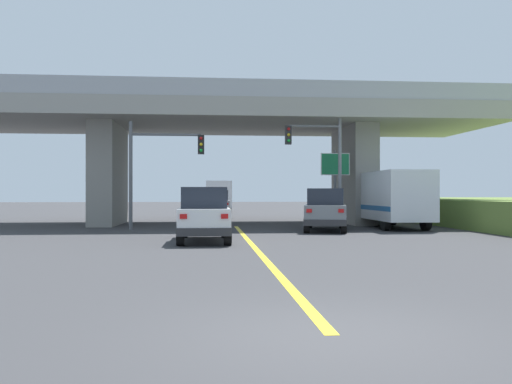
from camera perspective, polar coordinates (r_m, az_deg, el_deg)
ground at (r=32.49m, az=-2.32°, el=-3.30°), size 160.00×160.00×0.00m
overpass_bridge at (r=32.64m, az=-2.32°, el=6.24°), size 29.89×9.70×7.56m
lane_divider_stripe at (r=18.53m, az=-0.19°, el=-5.70°), size 0.20×22.96×0.01m
suv_lead at (r=20.67m, az=-5.35°, el=-2.32°), size 1.88×4.54×2.02m
suv_crossing at (r=26.67m, az=7.18°, el=-1.81°), size 2.89×5.10×2.02m
box_truck at (r=29.43m, az=13.81°, el=-0.61°), size 2.33×7.02×2.90m
sedan_oncoming at (r=41.44m, az=-4.08°, el=-1.21°), size 1.87×4.65×2.02m
traffic_signal_nearside at (r=28.87m, az=6.81°, el=3.72°), size 2.96×0.36×5.78m
traffic_signal_farside at (r=27.87m, az=-10.17°, el=3.27°), size 3.71×0.36×5.35m
highway_sign at (r=30.24m, az=8.16°, el=2.17°), size 1.58×0.17×4.13m
semi_truck_distant at (r=52.63m, az=-3.92°, el=-0.38°), size 2.33×7.57×2.91m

